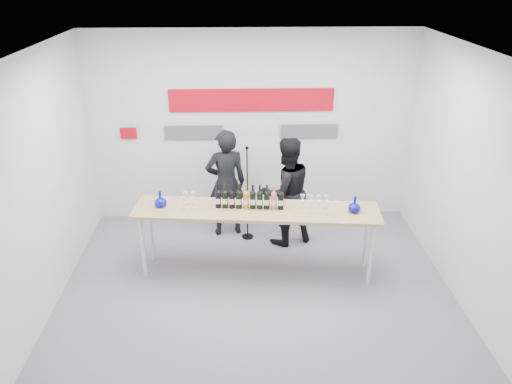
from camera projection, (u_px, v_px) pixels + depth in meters
ground at (256, 284)px, 6.56m from camera, size 5.00×5.00×0.00m
back_wall at (252, 128)px, 7.74m from camera, size 5.00×0.04×3.00m
signage at (248, 109)px, 7.59m from camera, size 3.38×0.02×0.79m
tasting_table at (256, 214)px, 6.46m from camera, size 3.22×0.95×0.95m
wine_bottles at (249, 197)px, 6.39m from camera, size 0.89×0.16×0.33m
decanter_left at (160, 199)px, 6.46m from camera, size 0.16×0.16×0.21m
decanter_right at (355, 204)px, 6.32m from camera, size 0.16×0.16×0.21m
glasses_left at (189, 201)px, 6.44m from camera, size 0.18×0.23×0.18m
glasses_right at (317, 205)px, 6.34m from camera, size 0.46×0.26×0.18m
presenter_left at (226, 183)px, 7.46m from camera, size 0.68×0.51×1.67m
presenter_right at (286, 192)px, 7.23m from camera, size 0.97×0.87×1.64m
mic_stand at (247, 211)px, 7.48m from camera, size 0.17×0.17×1.49m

